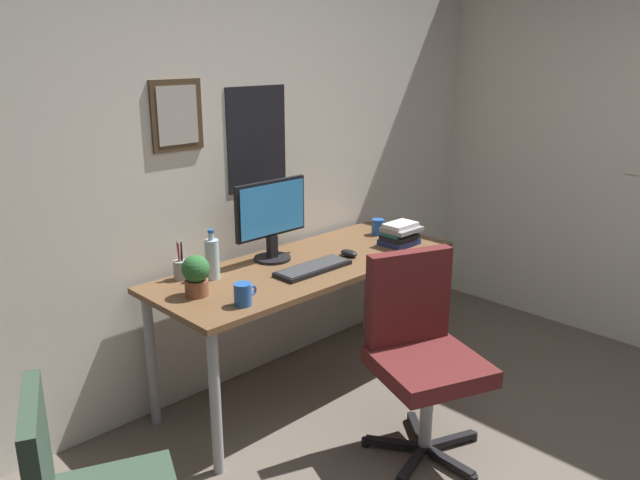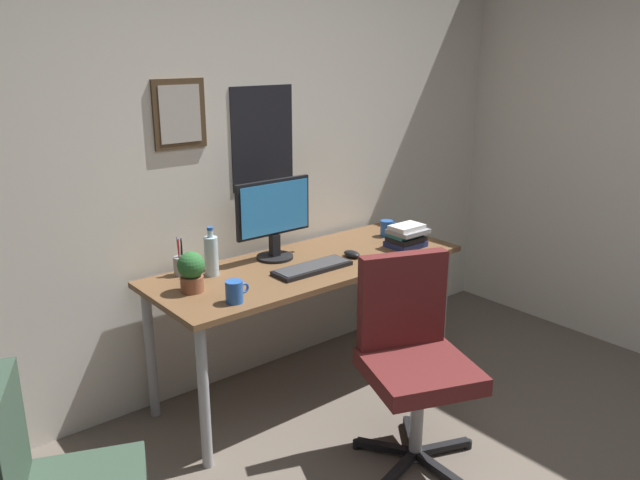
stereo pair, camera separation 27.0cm
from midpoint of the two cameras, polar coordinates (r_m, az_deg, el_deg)
The scene contains 12 objects.
wall_back at distance 3.43m, azimuth -6.59°, elevation 7.70°, with size 4.40×0.10×2.60m.
desk at distance 3.42m, azimuth 1.20°, elevation -3.30°, with size 1.74×0.66×0.74m.
office_chair at distance 2.98m, azimuth 10.89°, elevation -9.69°, with size 0.60×0.60×0.95m.
monitor at distance 3.40m, azimuth -1.90°, elevation 2.16°, with size 0.46×0.20×0.43m.
keyboard at distance 3.28m, azimuth 1.67°, elevation -2.54°, with size 0.43×0.15×0.03m.
computer_mouse at distance 3.49m, azimuth 5.09°, elevation -1.28°, with size 0.06×0.11×0.04m.
water_bottle at distance 3.20m, azimuth -7.36°, elevation -1.39°, with size 0.07×0.07×0.25m.
coffee_mug_near at distance 2.87m, azimuth -5.00°, elevation -4.68°, with size 0.12×0.08×0.10m.
coffee_mug_far at distance 3.90m, azimuth 8.01°, elevation 1.04°, with size 0.11×0.08×0.10m.
potted_plant at distance 3.01m, azimuth -8.97°, elevation -2.74°, with size 0.13×0.13×0.19m.
pen_cup at distance 3.25m, azimuth -10.10°, elevation -2.23°, with size 0.07×0.07×0.20m.
book_stack_left at distance 3.69m, azimuth 9.83°, elevation 0.29°, with size 0.21×0.18×0.13m.
Camera 2 is at (-1.73, -0.79, 1.85)m, focal length 35.67 mm.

